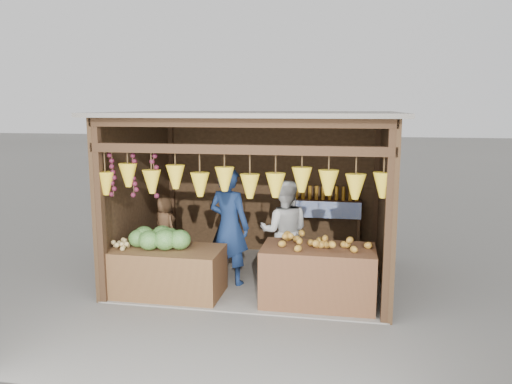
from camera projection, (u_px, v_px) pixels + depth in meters
ground at (257, 277)px, 8.15m from camera, size 80.00×80.00×0.00m
stall_structure at (254, 176)px, 7.83m from camera, size 4.30×3.30×2.66m
back_shelf at (326, 211)px, 9.06m from camera, size 1.25×0.32×1.32m
counter_left at (166, 272)px, 7.31m from camera, size 1.66×0.85×0.71m
counter_right at (318, 276)px, 6.95m from camera, size 1.56×0.85×0.82m
stool at (166, 263)px, 8.38m from camera, size 0.32×0.32×0.30m
man_standing at (229, 226)px, 7.67m from camera, size 0.78×0.63×1.84m
woman_standing at (284, 231)px, 7.81m from camera, size 0.82×0.66×1.63m
vendor_seated at (165, 226)px, 8.27m from camera, size 0.57×0.53×0.98m
melon_pile at (160, 237)px, 7.28m from camera, size 1.00×0.50×0.32m
tanfruit_pile at (122, 244)px, 7.26m from camera, size 0.34×0.40×0.13m
mango_pile at (324, 240)px, 6.84m from camera, size 1.40×0.64×0.22m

